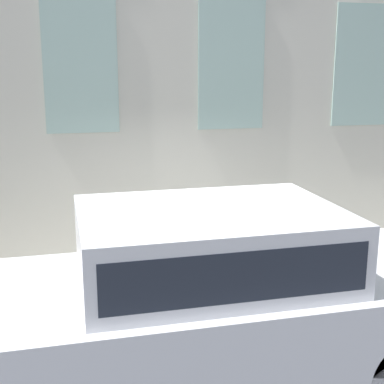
% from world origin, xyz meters
% --- Properties ---
extents(ground_plane, '(80.00, 80.00, 0.00)m').
position_xyz_m(ground_plane, '(0.00, 0.00, 0.00)').
color(ground_plane, '#47474C').
extents(sidewalk, '(2.44, 60.00, 0.14)m').
position_xyz_m(sidewalk, '(1.22, 0.00, 0.07)').
color(sidewalk, '#9E9B93').
rests_on(sidewalk, ground_plane).
extents(fire_hydrant, '(0.28, 0.41, 0.74)m').
position_xyz_m(fire_hydrant, '(0.67, -0.38, 0.52)').
color(fire_hydrant, '#2D7260').
rests_on(fire_hydrant, sidewalk).
extents(person, '(0.26, 0.17, 1.07)m').
position_xyz_m(person, '(1.14, 0.04, 0.78)').
color(person, '#232328').
rests_on(person, sidewalk).
extents(parked_car_silver_near, '(2.04, 5.15, 1.83)m').
position_xyz_m(parked_car_silver_near, '(-1.48, 0.25, 1.01)').
color(parked_car_silver_near, black).
rests_on(parked_car_silver_near, ground_plane).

